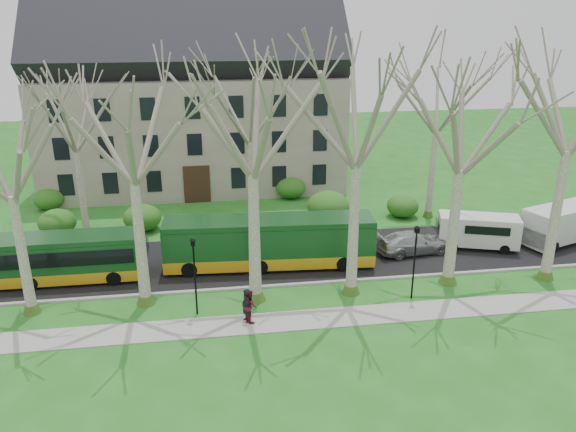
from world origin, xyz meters
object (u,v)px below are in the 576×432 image
object	(u,v)px
bus_lead	(43,259)
sedan	(413,242)
bus_follow	(269,242)
pedestrian_a	(246,305)
pedestrian_b	(250,306)
van_b	(563,225)
van_a	(478,232)

from	to	relation	value
bus_lead	sedan	bearing A→B (deg)	2.08
bus_follow	sedan	world-z (taller)	bus_follow
bus_follow	pedestrian_a	distance (m)	6.99
bus_lead	pedestrian_b	bearing A→B (deg)	-28.58
bus_follow	pedestrian_a	size ratio (longest dim) A/B	7.10
bus_follow	pedestrian_b	bearing A→B (deg)	-101.78
sedan	pedestrian_a	distance (m)	13.79
pedestrian_a	bus_lead	bearing A→B (deg)	-139.68
bus_lead	pedestrian_b	size ratio (longest dim) A/B	6.67
bus_lead	pedestrian_a	distance (m)	13.18
bus_follow	pedestrian_b	size ratio (longest dim) A/B	7.43
bus_follow	van_b	distance (m)	20.60
van_a	pedestrian_a	xyz separation A→B (m)	(-16.36, -7.43, -0.23)
van_a	sedan	bearing A→B (deg)	-159.10
van_b	pedestrian_a	world-z (taller)	van_b
bus_lead	sedan	world-z (taller)	bus_lead
pedestrian_b	van_a	bearing A→B (deg)	-87.51
bus_lead	sedan	distance (m)	23.26
pedestrian_b	sedan	bearing A→B (deg)	-80.15
sedan	van_b	world-z (taller)	van_b
bus_follow	pedestrian_a	world-z (taller)	bus_follow
van_b	pedestrian_b	distance (m)	23.59
pedestrian_a	van_b	bearing A→B (deg)	87.63
bus_follow	pedestrian_a	bearing A→B (deg)	-103.15
sedan	pedestrian_b	world-z (taller)	pedestrian_b
bus_lead	van_b	distance (m)	34.10
pedestrian_a	van_a	bearing A→B (deg)	93.87
van_b	pedestrian_a	xyz separation A→B (m)	(-22.58, -7.42, -0.40)
sedan	pedestrian_a	size ratio (longest dim) A/B	2.70
bus_follow	van_a	distance (m)	14.39
pedestrian_a	pedestrian_b	xyz separation A→B (m)	(0.18, 0.03, -0.04)
pedestrian_a	pedestrian_b	size ratio (longest dim) A/B	1.05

